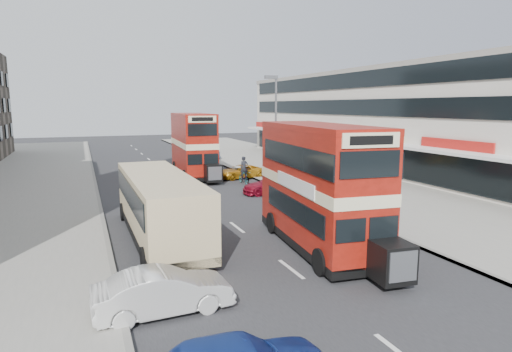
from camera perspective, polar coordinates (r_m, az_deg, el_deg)
name	(u,v)px	position (r m, az deg, el deg)	size (l,w,h in m)	color
ground	(318,290)	(14.81, 8.15, -14.58)	(160.00, 160.00, 0.00)	#28282B
road_surface	(184,186)	(32.98, -9.42, -1.33)	(12.00, 90.00, 0.01)	#28282B
pavement_right	(324,176)	(37.36, 8.85, 0.02)	(12.00, 90.00, 0.15)	gray
pavement_left	(0,198)	(32.64, -30.47, -2.47)	(12.00, 90.00, 0.15)	gray
kerb_left	(97,191)	(32.25, -20.07, -1.88)	(0.20, 90.00, 0.16)	gray
kerb_right	(259,180)	(34.75, 0.44, -0.55)	(0.20, 90.00, 0.16)	gray
commercial_row	(388,119)	(43.09, 16.83, 7.12)	(9.90, 46.20, 9.30)	beige
street_lamp	(275,122)	(32.60, 2.48, 7.12)	(1.00, 0.20, 8.12)	slate
bus_main	(319,186)	(18.29, 8.29, -1.32)	(3.28, 9.31, 5.02)	black
bus_second	(193,145)	(37.31, -8.19, 4.09)	(3.01, 9.44, 5.13)	black
coach	(159,204)	(20.08, -12.52, -3.57)	(2.73, 10.20, 2.70)	black
car_left_front	(163,292)	(13.24, -12.01, -14.57)	(1.39, 3.98, 1.31)	silver
car_right_a	(273,185)	(29.76, 2.28, -1.14)	(1.73, 4.26, 1.24)	maroon
car_right_b	(241,172)	(36.02, -2.03, 0.57)	(1.85, 4.02, 1.12)	#BA7812
car_right_c	(202,155)	(47.94, -7.09, 2.80)	(1.61, 4.00, 1.36)	#5279A5
pedestrian_near	(316,181)	(28.99, 7.80, -0.71)	(0.63, 0.43, 1.72)	gray
cyclist	(244,175)	(33.53, -1.56, 0.18)	(0.71, 1.82, 2.11)	gray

